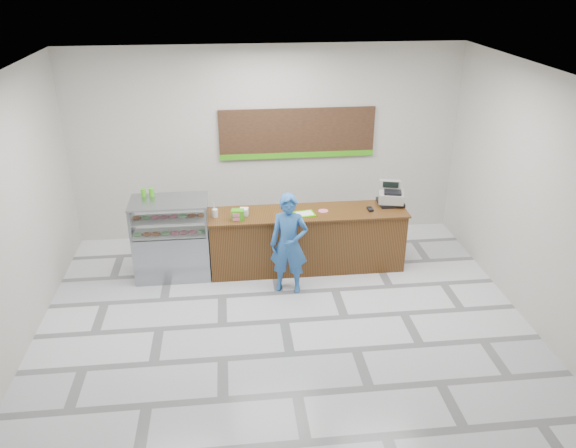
{
  "coord_description": "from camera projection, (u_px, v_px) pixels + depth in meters",
  "views": [
    {
      "loc": [
        -0.69,
        -6.75,
        4.72
      ],
      "look_at": [
        0.16,
        0.9,
        1.13
      ],
      "focal_mm": 35.0,
      "sensor_mm": 36.0,
      "label": 1
    }
  ],
  "objects": [
    {
      "name": "display_case",
      "position": [
        172.0,
        238.0,
        9.09
      ],
      "size": [
        1.22,
        0.72,
        1.33
      ],
      "color": "gray",
      "rests_on": "floor"
    },
    {
      "name": "napkin_box",
      "position": [
        244.0,
        212.0,
        9.02
      ],
      "size": [
        0.15,
        0.15,
        0.11
      ],
      "primitive_type": "cube",
      "rotation": [
        0.0,
        0.0,
        -0.17
      ],
      "color": "white",
      "rests_on": "sales_counter"
    },
    {
      "name": "donut_decal",
      "position": [
        323.0,
        211.0,
        9.19
      ],
      "size": [
        0.16,
        0.16,
        0.0
      ],
      "primitive_type": "cylinder",
      "color": "#E76986",
      "rests_on": "sales_counter"
    },
    {
      "name": "straw_cup",
      "position": [
        215.0,
        213.0,
        8.94
      ],
      "size": [
        0.09,
        0.09,
        0.13
      ],
      "primitive_type": "cylinder",
      "color": "silver",
      "rests_on": "sales_counter"
    },
    {
      "name": "ceiling",
      "position": [
        283.0,
        76.0,
        6.66
      ],
      "size": [
        7.0,
        7.0,
        0.0
      ],
      "primitive_type": "plane",
      "rotation": [
        3.14,
        0.0,
        0.0
      ],
      "color": "silver",
      "rests_on": "back_wall"
    },
    {
      "name": "green_cup_left",
      "position": [
        144.0,
        193.0,
        8.95
      ],
      "size": [
        0.08,
        0.08,
        0.13
      ],
      "primitive_type": "cylinder",
      "color": "#3DA214",
      "rests_on": "display_case"
    },
    {
      "name": "promo_box",
      "position": [
        238.0,
        215.0,
        8.83
      ],
      "size": [
        0.21,
        0.15,
        0.17
      ],
      "primitive_type": "cube",
      "rotation": [
        0.0,
        0.0,
        -0.11
      ],
      "color": "#3DA214",
      "rests_on": "sales_counter"
    },
    {
      "name": "back_wall",
      "position": [
        267.0,
        144.0,
        10.1
      ],
      "size": [
        7.0,
        0.0,
        7.0
      ],
      "primitive_type": "plane",
      "rotation": [
        1.57,
        0.0,
        0.0
      ],
      "color": "beige",
      "rests_on": "floor"
    },
    {
      "name": "floor",
      "position": [
        284.0,
        321.0,
        8.14
      ],
      "size": [
        7.0,
        7.0,
        0.0
      ],
      "primitive_type": "plane",
      "color": "silver",
      "rests_on": "ground"
    },
    {
      "name": "customer",
      "position": [
        289.0,
        244.0,
        8.6
      ],
      "size": [
        0.67,
        0.52,
        1.62
      ],
      "primitive_type": "imported",
      "rotation": [
        0.0,
        0.0,
        -0.25
      ],
      "color": "#275B9E",
      "rests_on": "floor"
    },
    {
      "name": "cash_register",
      "position": [
        391.0,
        196.0,
        9.4
      ],
      "size": [
        0.49,
        0.51,
        0.38
      ],
      "rotation": [
        0.0,
        0.0,
        -0.25
      ],
      "color": "black",
      "rests_on": "sales_counter"
    },
    {
      "name": "sales_counter",
      "position": [
        307.0,
        240.0,
        9.38
      ],
      "size": [
        3.26,
        0.76,
        1.03
      ],
      "color": "brown",
      "rests_on": "floor"
    },
    {
      "name": "green_cup_right",
      "position": [
        152.0,
        192.0,
        8.96
      ],
      "size": [
        0.08,
        0.08,
        0.13
      ],
      "primitive_type": "cylinder",
      "color": "#3DA214",
      "rests_on": "display_case"
    },
    {
      "name": "card_terminal",
      "position": [
        370.0,
        209.0,
        9.2
      ],
      "size": [
        0.09,
        0.16,
        0.04
      ],
      "primitive_type": "cube",
      "rotation": [
        0.0,
        0.0,
        0.07
      ],
      "color": "black",
      "rests_on": "sales_counter"
    },
    {
      "name": "serving_tray",
      "position": [
        303.0,
        214.0,
        9.05
      ],
      "size": [
        0.4,
        0.32,
        0.02
      ],
      "rotation": [
        0.0,
        0.0,
        0.16
      ],
      "color": "#45B703",
      "rests_on": "sales_counter"
    },
    {
      "name": "menu_board",
      "position": [
        297.0,
        134.0,
        10.04
      ],
      "size": [
        2.8,
        0.06,
        0.9
      ],
      "color": "black",
      "rests_on": "back_wall"
    }
  ]
}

